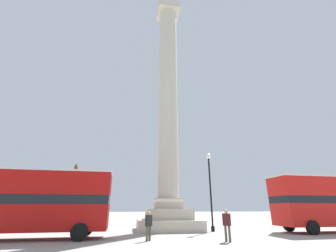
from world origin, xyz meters
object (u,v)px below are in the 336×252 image
pedestrian_by_plinth (227,223)px  bus_b (29,200)px  monument_column (168,121)px  pedestrian_near_lamp (149,224)px  bus_a (333,201)px  street_lamp (210,182)px  equestrian_statue (70,209)px

pedestrian_by_plinth → bus_b: bearing=41.9°
monument_column → pedestrian_near_lamp: bearing=-109.1°
monument_column → pedestrian_near_lamp: monument_column is taller
bus_a → pedestrian_by_plinth: (-11.12, -3.72, -1.41)m
street_lamp → pedestrian_by_plinth: 6.79m
monument_column → street_lamp: bearing=-24.7°
street_lamp → bus_a: bearing=-12.7°
bus_b → street_lamp: street_lamp is taller
bus_a → pedestrian_by_plinth: size_ratio=5.89×
bus_a → pedestrian_near_lamp: (-15.65, -2.64, -1.49)m
bus_a → pedestrian_by_plinth: bus_a is taller
monument_column → pedestrian_by_plinth: monument_column is taller
bus_b → pedestrian_near_lamp: bus_b is taller
equestrian_statue → bus_a: bearing=5.4°
bus_b → equestrian_statue: (0.62, 8.58, -0.55)m
monument_column → pedestrian_near_lamp: 11.60m
bus_a → street_lamp: bearing=165.4°
monument_column → street_lamp: size_ratio=4.06×
monument_column → bus_b: bearing=-153.6°
bus_b → pedestrian_by_plinth: bus_b is taller
street_lamp → pedestrian_near_lamp: bearing=-139.9°
monument_column → street_lamp: 7.36m
bus_b → equestrian_statue: bearing=83.8°
bus_a → bus_b: bearing=-179.4°
bus_b → equestrian_statue: size_ratio=1.64×
monument_column → pedestrian_by_plinth: 12.18m
equestrian_statue → pedestrian_by_plinth: equestrian_statue is taller
street_lamp → pedestrian_by_plinth: (-1.24, -5.95, -3.02)m
monument_column → pedestrian_by_plinth: (2.28, -7.57, -9.27)m
pedestrian_near_lamp → street_lamp: bearing=-1.2°
monument_column → street_lamp: (3.53, -1.62, -6.25)m
bus_a → street_lamp: (-9.88, 2.23, 1.61)m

